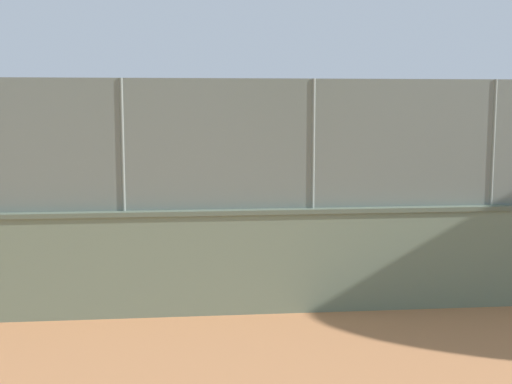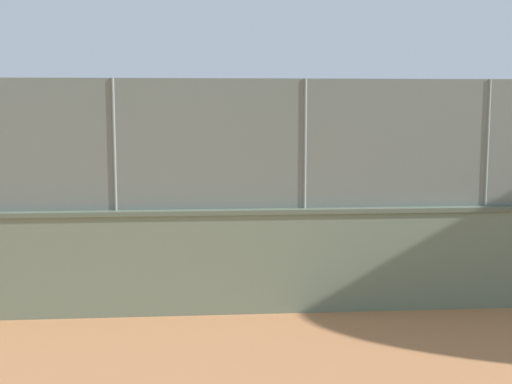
{
  "view_description": "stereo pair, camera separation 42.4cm",
  "coord_description": "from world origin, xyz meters",
  "views": [
    {
      "loc": [
        4.34,
        25.54,
        3.61
      ],
      "look_at": [
        2.84,
        7.7,
        1.33
      ],
      "focal_mm": 47.9,
      "sensor_mm": 36.0,
      "label": 1
    },
    {
      "loc": [
        3.92,
        25.57,
        3.61
      ],
      "look_at": [
        2.84,
        7.7,
        1.33
      ],
      "focal_mm": 47.9,
      "sensor_mm": 36.0,
      "label": 2
    }
  ],
  "objects": [
    {
      "name": "player_near_wall_returning",
      "position": [
        2.92,
        -0.01,
        1.02
      ],
      "size": [
        0.84,
        0.76,
        1.72
      ],
      "color": "black",
      "rests_on": "ground_plane"
    },
    {
      "name": "sports_ball",
      "position": [
        6.61,
        7.15,
        0.04
      ],
      "size": [
        0.08,
        0.08,
        0.08
      ],
      "primitive_type": "sphere",
      "color": "#3399D8",
      "rests_on": "ground_plane"
    },
    {
      "name": "player_foreground_swinging",
      "position": [
        5.94,
        6.65,
        0.96
      ],
      "size": [
        0.71,
        1.07,
        1.62
      ],
      "color": "#591919",
      "rests_on": "ground_plane"
    },
    {
      "name": "spare_ball_by_wall",
      "position": [
        1.42,
        12.81,
        0.09
      ],
      "size": [
        0.18,
        0.18,
        0.18
      ],
      "primitive_type": "sphere",
      "color": "yellow",
      "rests_on": "ground_plane"
    },
    {
      "name": "perimeter_wall",
      "position": [
        -0.87,
        13.81,
        0.92
      ],
      "size": [
        33.11,
        1.15,
        1.83
      ],
      "color": "slate",
      "rests_on": "ground_plane"
    },
    {
      "name": "ground_plane",
      "position": [
        0.0,
        0.0,
        0.0
      ],
      "size": [
        260.0,
        260.0,
        0.0
      ],
      "primitive_type": "plane",
      "color": "#B27247"
    },
    {
      "name": "fence_panel_on_wall",
      "position": [
        -0.87,
        13.81,
        2.95
      ],
      "size": [
        32.51,
        0.75,
        2.23
      ],
      "color": "slate",
      "rests_on": "perimeter_wall"
    }
  ]
}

